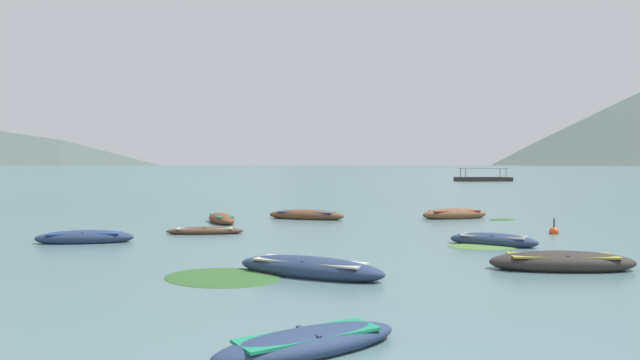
{
  "coord_description": "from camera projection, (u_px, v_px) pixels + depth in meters",
  "views": [
    {
      "loc": [
        -0.31,
        -7.0,
        3.14
      ],
      "look_at": [
        -3.71,
        54.12,
        1.39
      ],
      "focal_mm": 32.43,
      "sensor_mm": 36.0,
      "label": 1
    }
  ],
  "objects": [
    {
      "name": "weed_patch_1",
      "position": [
        503.0,
        220.0,
        32.19
      ],
      "size": [
        1.98,
        1.71,
        0.14
      ],
      "primitive_type": "ellipsoid",
      "rotation": [
        0.0,
        0.0,
        0.51
      ],
      "color": "#2D5628",
      "rests_on": "ground"
    },
    {
      "name": "rowboat_3",
      "position": [
        310.0,
        268.0,
        16.16
      ],
      "size": [
        4.62,
        2.97,
        0.67
      ],
      "color": "navy",
      "rests_on": "ground"
    },
    {
      "name": "mountain_1",
      "position": [
        87.0,
        73.0,
        1857.41
      ],
      "size": [
        1981.76,
        1981.76,
        588.5
      ],
      "primitive_type": "cone",
      "color": "#4C5B56",
      "rests_on": "ground"
    },
    {
      "name": "weed_patch_2",
      "position": [
        484.0,
        247.0,
        21.8
      ],
      "size": [
        2.98,
        2.12,
        0.14
      ],
      "primitive_type": "ellipsoid",
      "rotation": [
        0.0,
        0.0,
        1.7
      ],
      "color": "#477033",
      "rests_on": "ground"
    },
    {
      "name": "rowboat_4",
      "position": [
        221.0,
        219.0,
        30.69
      ],
      "size": [
        2.53,
        3.67,
        0.63
      ],
      "color": "brown",
      "rests_on": "ground"
    },
    {
      "name": "rowboat_6",
      "position": [
        493.0,
        240.0,
        22.15
      ],
      "size": [
        3.46,
        2.36,
        0.59
      ],
      "color": "navy",
      "rests_on": "ground"
    },
    {
      "name": "mooring_buoy",
      "position": [
        554.0,
        232.0,
        25.82
      ],
      "size": [
        0.42,
        0.42,
        0.81
      ],
      "color": "#DB4C1E",
      "rests_on": "ground"
    },
    {
      "name": "ferry_0",
      "position": [
        483.0,
        179.0,
        102.85
      ],
      "size": [
        10.07,
        4.88,
        2.54
      ],
      "color": "#2D2826",
      "rests_on": "ground"
    },
    {
      "name": "weed_patch_0",
      "position": [
        223.0,
        277.0,
        15.91
      ],
      "size": [
        4.07,
        3.73,
        0.14
      ],
      "primitive_type": "ellipsoid",
      "rotation": [
        0.0,
        0.0,
        2.8
      ],
      "color": "#2D5628",
      "rests_on": "ground"
    },
    {
      "name": "rowboat_5",
      "position": [
        205.0,
        231.0,
        25.81
      ],
      "size": [
        3.51,
        1.29,
        0.39
      ],
      "color": "#4C3323",
      "rests_on": "ground"
    },
    {
      "name": "rowboat_10",
      "position": [
        85.0,
        238.0,
        22.91
      ],
      "size": [
        3.91,
        1.86,
        0.63
      ],
      "color": "navy",
      "rests_on": "ground"
    },
    {
      "name": "rowboat_2",
      "position": [
        306.0,
        215.0,
        32.65
      ],
      "size": [
        4.61,
        2.28,
        0.68
      ],
      "color": "brown",
      "rests_on": "ground"
    },
    {
      "name": "rowboat_0",
      "position": [
        562.0,
        262.0,
        17.11
      ],
      "size": [
        4.27,
        1.42,
        0.69
      ],
      "color": "#2D2826",
      "rests_on": "ground"
    },
    {
      "name": "mountain_2",
      "position": [
        334.0,
        114.0,
        1765.76
      ],
      "size": [
        1187.79,
        1187.79,
        307.54
      ],
      "primitive_type": "cone",
      "color": "#4C5B56",
      "rests_on": "ground"
    },
    {
      "name": "rowboat_11",
      "position": [
        309.0,
        343.0,
        9.61
      ],
      "size": [
        3.43,
        2.88,
        0.49
      ],
      "color": "navy",
      "rests_on": "ground"
    },
    {
      "name": "rowboat_9",
      "position": [
        455.0,
        214.0,
        33.07
      ],
      "size": [
        4.16,
        2.47,
        0.73
      ],
      "color": "brown",
      "rests_on": "ground"
    },
    {
      "name": "ground_plane",
      "position": [
        352.0,
        165.0,
        1504.13
      ],
      "size": [
        6000.0,
        6000.0,
        0.0
      ],
      "primitive_type": "plane",
      "color": "slate"
    }
  ]
}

